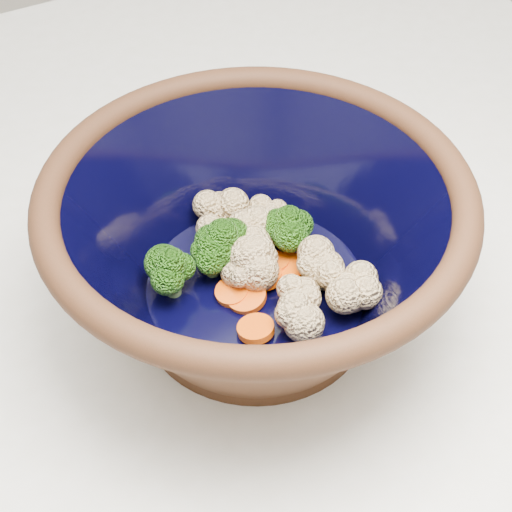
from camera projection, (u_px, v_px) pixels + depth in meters
name	position (u px, v px, depth m)	size (l,w,h in m)	color
mixing_bowl	(256.00, 244.00, 0.54)	(0.32, 0.32, 0.14)	black
vegetable_pile	(254.00, 255.00, 0.57)	(0.15, 0.17, 0.05)	#608442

